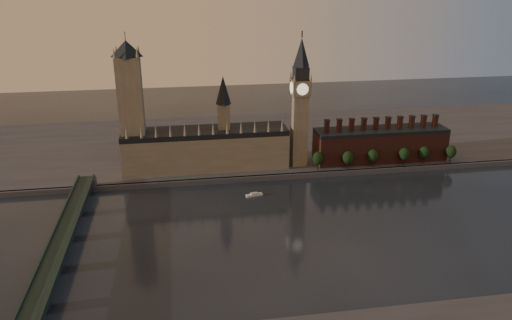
{
  "coord_description": "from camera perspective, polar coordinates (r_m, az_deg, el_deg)",
  "views": [
    {
      "loc": [
        -86.21,
        -262.94,
        150.13
      ],
      "look_at": [
        -34.12,
        55.0,
        30.42
      ],
      "focal_mm": 35.0,
      "sensor_mm": 36.0,
      "label": 1
    }
  ],
  "objects": [
    {
      "name": "ground",
      "position": [
        314.82,
        7.85,
        -8.31
      ],
      "size": [
        900.0,
        900.0,
        0.0
      ],
      "primitive_type": "plane",
      "color": "black",
      "rests_on": "ground"
    },
    {
      "name": "north_bank",
      "position": [
        473.12,
        1.67,
        2.13
      ],
      "size": [
        900.0,
        182.0,
        4.0
      ],
      "color": "#4C4C52",
      "rests_on": "ground"
    },
    {
      "name": "palace_of_westminster",
      "position": [
        399.7,
        -5.69,
        1.53
      ],
      "size": [
        130.0,
        30.3,
        74.0
      ],
      "color": "gray",
      "rests_on": "north_bank"
    },
    {
      "name": "victoria_tower",
      "position": [
        390.22,
        -14.09,
        6.28
      ],
      "size": [
        24.0,
        24.0,
        108.0
      ],
      "color": "gray",
      "rests_on": "north_bank"
    },
    {
      "name": "big_ben",
      "position": [
        396.29,
        5.05,
        6.69
      ],
      "size": [
        15.0,
        15.0,
        107.0
      ],
      "color": "gray",
      "rests_on": "north_bank"
    },
    {
      "name": "chimney_block",
      "position": [
        429.21,
        13.99,
        1.8
      ],
      "size": [
        110.0,
        25.0,
        37.0
      ],
      "color": "#552720",
      "rests_on": "north_bank"
    },
    {
      "name": "embankment_tree_0",
      "position": [
        398.68,
        7.09,
        0.17
      ],
      "size": [
        8.6,
        8.6,
        14.88
      ],
      "color": "black",
      "rests_on": "north_bank"
    },
    {
      "name": "embankment_tree_1",
      "position": [
        404.37,
        10.45,
        0.28
      ],
      "size": [
        8.6,
        8.6,
        14.88
      ],
      "color": "black",
      "rests_on": "north_bank"
    },
    {
      "name": "embankment_tree_2",
      "position": [
        412.53,
        13.21,
        0.48
      ],
      "size": [
        8.6,
        8.6,
        14.88
      ],
      "color": "black",
      "rests_on": "north_bank"
    },
    {
      "name": "embankment_tree_3",
      "position": [
        422.83,
        16.57,
        0.65
      ],
      "size": [
        8.6,
        8.6,
        14.88
      ],
      "color": "black",
      "rests_on": "north_bank"
    },
    {
      "name": "embankment_tree_4",
      "position": [
        431.46,
        18.65,
        0.81
      ],
      "size": [
        8.6,
        8.6,
        14.88
      ],
      "color": "black",
      "rests_on": "north_bank"
    },
    {
      "name": "embankment_tree_5",
      "position": [
        441.47,
        21.39,
        0.9
      ],
      "size": [
        8.6,
        8.6,
        14.88
      ],
      "color": "black",
      "rests_on": "north_bank"
    },
    {
      "name": "westminster_bridge",
      "position": [
        304.67,
        -21.44,
        -9.1
      ],
      "size": [
        14.0,
        200.0,
        11.55
      ],
      "color": "#1E2F28",
      "rests_on": "ground"
    },
    {
      "name": "river_boat",
      "position": [
        361.53,
        -0.2,
        -3.99
      ],
      "size": [
        12.61,
        5.77,
        2.43
      ],
      "rotation": [
        0.0,
        0.0,
        0.2
      ],
      "color": "silver",
      "rests_on": "ground"
    }
  ]
}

